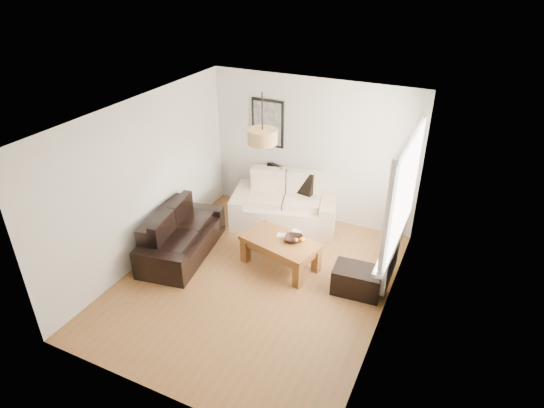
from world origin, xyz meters
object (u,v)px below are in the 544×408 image
at_px(coffee_table, 280,253).
at_px(loveseat_cream, 285,201).
at_px(ottoman, 357,280).
at_px(sofa_leather, 181,234).

bearing_deg(coffee_table, loveseat_cream, 111.15).
bearing_deg(coffee_table, ottoman, -4.18).
bearing_deg(coffee_table, sofa_leather, -167.21).
height_order(coffee_table, ottoman, coffee_table).
xyz_separation_m(loveseat_cream, sofa_leather, (-1.13, -1.61, -0.09)).
distance_m(sofa_leather, coffee_table, 1.65).
xyz_separation_m(coffee_table, ottoman, (1.27, -0.09, -0.04)).
relative_size(sofa_leather, coffee_table, 1.45).
bearing_deg(sofa_leather, ottoman, -94.14).
bearing_deg(loveseat_cream, sofa_leather, -140.25).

